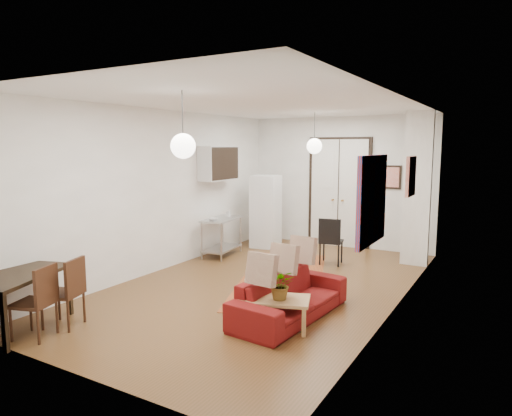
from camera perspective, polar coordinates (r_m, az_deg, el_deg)
The scene contains 27 objects.
floor at distance 7.54m, azimuth 1.03°, elevation -9.62°, with size 7.00×7.00×0.00m, color brown.
ceiling at distance 7.23m, azimuth 1.08°, elevation 12.90°, with size 4.20×7.00×0.02m, color white.
wall_back at distance 10.43m, azimuth 10.43°, elevation 3.21°, with size 4.20×0.02×2.90m, color white.
wall_front at distance 4.54m, azimuth -20.90°, elevation -2.90°, with size 4.20×0.02×2.90m, color white.
wall_left at distance 8.46m, azimuth -11.50°, elevation 2.16°, with size 0.02×7.00×2.90m, color white.
wall_right at distance 6.50m, azimuth 17.48°, elevation 0.32°, with size 0.02×7.00×2.90m, color white.
double_doors at distance 10.41m, azimuth 10.31°, elevation 1.82°, with size 1.44×0.06×2.50m, color white.
stub_partition at distance 9.03m, azimuth 19.48°, elevation 2.21°, with size 0.50×0.10×2.90m, color white.
wall_cabinet at distance 9.50m, azimuth -4.72°, elevation 5.60°, with size 0.35×1.00×0.70m, color silver.
painting_popart at distance 5.28m, azimuth 14.32°, elevation 0.98°, with size 0.05×1.00×1.00m, color red.
painting_abstract at distance 7.25m, azimuth 18.79°, elevation 3.78°, with size 0.05×0.50×0.60m, color white.
poster_back at distance 10.07m, azimuth 16.57°, elevation 3.71°, with size 0.40×0.03×0.50m, color red.
print_left at distance 9.99m, azimuth -3.80°, elevation 6.00°, with size 0.03×0.44×0.54m, color #9E6F41.
pendant_back at distance 9.00m, azimuth 7.30°, elevation 7.68°, with size 0.30×0.30×0.80m.
pendant_front at distance 5.54m, azimuth -9.10°, elevation 7.67°, with size 0.30×0.30×0.80m.
kilim_rug at distance 7.92m, azimuth 3.30°, elevation -8.73°, with size 1.34×3.57×0.01m, color #A75729.
sofa at distance 6.14m, azimuth 4.32°, elevation -10.99°, with size 0.75×1.92×0.56m, color maroon.
coffee_table at distance 5.76m, azimuth 2.22°, elevation -11.66°, with size 0.99×0.76×0.39m.
potted_plant at distance 5.64m, azimuth 3.15°, elevation -9.50°, with size 0.30×0.34×0.38m, color #305A28.
kitchen_counter at distance 9.44m, azimuth -4.30°, elevation -3.06°, with size 0.65×1.08×0.78m.
bowl at distance 9.14m, azimuth -5.38°, elevation -1.38°, with size 0.18×0.18×0.05m, color silver.
soap_bottle at distance 9.58m, azimuth -3.48°, elevation -0.59°, with size 0.08×0.07×0.16m, color teal.
fridge at distance 10.18m, azimuth 1.22°, elevation -0.43°, with size 0.57×0.57×1.61m, color white.
dining_table at distance 6.35m, azimuth -27.82°, elevation -7.99°, with size 1.09×1.44×0.70m.
dining_chair_near at distance 6.30m, azimuth -22.43°, elevation -8.95°, with size 0.52×0.64×0.87m.
dining_chair_far at distance 6.08m, azimuth -25.45°, elevation -9.72°, with size 0.52×0.64×0.87m.
black_side_chair at distance 8.92m, azimuth 9.59°, elevation -3.50°, with size 0.48×0.48×0.90m.
Camera 1 is at (3.49, -6.30, 2.25)m, focal length 32.00 mm.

